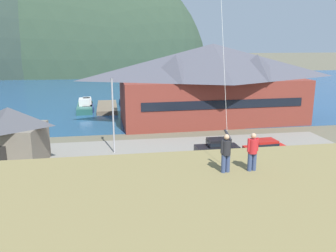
{
  "coord_description": "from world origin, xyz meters",
  "views": [
    {
      "loc": [
        -4.61,
        -24.03,
        11.18
      ],
      "look_at": [
        0.93,
        9.0,
        3.03
      ],
      "focal_mm": 37.45,
      "sensor_mm": 36.0,
      "label": 1
    }
  ],
  "objects_px": {
    "parked_car_mid_row_near": "(51,181)",
    "parking_light_pole": "(113,111)",
    "parked_car_back_row_left": "(266,148)",
    "wharf_dock": "(107,107)",
    "moored_boat_outer_mooring": "(127,103)",
    "parked_car_mid_row_center": "(217,147)",
    "parked_car_lone_by_shed": "(255,171)",
    "storage_shed_near_lot": "(11,136)",
    "moored_boat_inner_slip": "(85,107)",
    "person_kite_flyer": "(226,152)",
    "harbor_lodge": "(213,81)",
    "moored_boat_wharfside": "(87,106)",
    "person_companion": "(253,151)"
  },
  "relations": [
    {
      "from": "wharf_dock",
      "to": "parked_car_back_row_left",
      "type": "bearing_deg",
      "value": -61.75
    },
    {
      "from": "parked_car_mid_row_center",
      "to": "parked_car_lone_by_shed",
      "type": "height_order",
      "value": "same"
    },
    {
      "from": "storage_shed_near_lot",
      "to": "moored_boat_outer_mooring",
      "type": "height_order",
      "value": "storage_shed_near_lot"
    },
    {
      "from": "parked_car_mid_row_near",
      "to": "parking_light_pole",
      "type": "height_order",
      "value": "parking_light_pole"
    },
    {
      "from": "wharf_dock",
      "to": "person_kite_flyer",
      "type": "bearing_deg",
      "value": -83.08
    },
    {
      "from": "harbor_lodge",
      "to": "parking_light_pole",
      "type": "height_order",
      "value": "harbor_lodge"
    },
    {
      "from": "parking_light_pole",
      "to": "storage_shed_near_lot",
      "type": "bearing_deg",
      "value": -166.31
    },
    {
      "from": "parked_car_mid_row_near",
      "to": "person_kite_flyer",
      "type": "xyz_separation_m",
      "value": [
        9.49,
        -11.35,
        5.4
      ]
    },
    {
      "from": "parked_car_lone_by_shed",
      "to": "person_kite_flyer",
      "type": "distance_m",
      "value": 13.54
    },
    {
      "from": "parked_car_back_row_left",
      "to": "parked_car_mid_row_near",
      "type": "bearing_deg",
      "value": -165.26
    },
    {
      "from": "wharf_dock",
      "to": "person_kite_flyer",
      "type": "height_order",
      "value": "person_kite_flyer"
    },
    {
      "from": "wharf_dock",
      "to": "moored_boat_outer_mooring",
      "type": "xyz_separation_m",
      "value": [
        3.44,
        1.25,
        0.37
      ]
    },
    {
      "from": "parking_light_pole",
      "to": "person_kite_flyer",
      "type": "distance_m",
      "value": 21.2
    },
    {
      "from": "moored_boat_inner_slip",
      "to": "parking_light_pole",
      "type": "distance_m",
      "value": 23.95
    },
    {
      "from": "person_kite_flyer",
      "to": "person_companion",
      "type": "relative_size",
      "value": 1.07
    },
    {
      "from": "parked_car_lone_by_shed",
      "to": "person_companion",
      "type": "relative_size",
      "value": 2.42
    },
    {
      "from": "wharf_dock",
      "to": "parking_light_pole",
      "type": "relative_size",
      "value": 1.41
    },
    {
      "from": "harbor_lodge",
      "to": "storage_shed_near_lot",
      "type": "height_order",
      "value": "harbor_lodge"
    },
    {
      "from": "parked_car_mid_row_center",
      "to": "person_kite_flyer",
      "type": "distance_m",
      "value": 19.02
    },
    {
      "from": "storage_shed_near_lot",
      "to": "parked_car_mid_row_near",
      "type": "relative_size",
      "value": 1.54
    },
    {
      "from": "harbor_lodge",
      "to": "moored_boat_wharfside",
      "type": "relative_size",
      "value": 4.56
    },
    {
      "from": "person_companion",
      "to": "parked_car_mid_row_center",
      "type": "bearing_deg",
      "value": 77.04
    },
    {
      "from": "wharf_dock",
      "to": "parked_car_lone_by_shed",
      "type": "distance_m",
      "value": 36.01
    },
    {
      "from": "parked_car_back_row_left",
      "to": "parked_car_mid_row_near",
      "type": "xyz_separation_m",
      "value": [
        -19.28,
        -5.07,
        0.0
      ]
    },
    {
      "from": "moored_boat_outer_mooring",
      "to": "wharf_dock",
      "type": "bearing_deg",
      "value": -159.98
    },
    {
      "from": "harbor_lodge",
      "to": "wharf_dock",
      "type": "xyz_separation_m",
      "value": [
        -14.69,
        11.69,
        -5.42
      ]
    },
    {
      "from": "moored_boat_wharfside",
      "to": "person_companion",
      "type": "relative_size",
      "value": 3.39
    },
    {
      "from": "parked_car_mid_row_center",
      "to": "parked_car_lone_by_shed",
      "type": "xyz_separation_m",
      "value": [
        1.04,
        -6.75,
        0.0
      ]
    },
    {
      "from": "moored_boat_wharfside",
      "to": "parked_car_lone_by_shed",
      "type": "relative_size",
      "value": 1.4
    },
    {
      "from": "moored_boat_outer_mooring",
      "to": "parked_car_mid_row_center",
      "type": "distance_m",
      "value": 29.45
    },
    {
      "from": "parked_car_lone_by_shed",
      "to": "person_companion",
      "type": "xyz_separation_m",
      "value": [
        -5.06,
        -10.72,
        5.38
      ]
    },
    {
      "from": "parked_car_lone_by_shed",
      "to": "parked_car_back_row_left",
      "type": "bearing_deg",
      "value": 58.55
    },
    {
      "from": "moored_boat_wharfside",
      "to": "person_kite_flyer",
      "type": "height_order",
      "value": "person_kite_flyer"
    },
    {
      "from": "moored_boat_wharfside",
      "to": "parked_car_lone_by_shed",
      "type": "xyz_separation_m",
      "value": [
        14.95,
        -33.94,
        0.34
      ]
    },
    {
      "from": "moored_boat_wharfside",
      "to": "moored_boat_outer_mooring",
      "type": "bearing_deg",
      "value": 11.51
    },
    {
      "from": "moored_boat_inner_slip",
      "to": "parked_car_mid_row_center",
      "type": "bearing_deg",
      "value": -61.6
    },
    {
      "from": "storage_shed_near_lot",
      "to": "parked_car_lone_by_shed",
      "type": "bearing_deg",
      "value": -20.7
    },
    {
      "from": "parked_car_back_row_left",
      "to": "person_kite_flyer",
      "type": "xyz_separation_m",
      "value": [
        -9.79,
        -16.43,
        5.4
      ]
    },
    {
      "from": "storage_shed_near_lot",
      "to": "moored_boat_inner_slip",
      "type": "relative_size",
      "value": 0.84
    },
    {
      "from": "parked_car_mid_row_near",
      "to": "moored_boat_outer_mooring",
      "type": "bearing_deg",
      "value": 77.78
    },
    {
      "from": "harbor_lodge",
      "to": "person_kite_flyer",
      "type": "bearing_deg",
      "value": -105.65
    },
    {
      "from": "moored_boat_inner_slip",
      "to": "harbor_lodge",
      "type": "bearing_deg",
      "value": -30.54
    },
    {
      "from": "harbor_lodge",
      "to": "person_companion",
      "type": "relative_size",
      "value": 15.47
    },
    {
      "from": "moored_boat_outer_mooring",
      "to": "storage_shed_near_lot",
      "type": "bearing_deg",
      "value": -113.27
    },
    {
      "from": "storage_shed_near_lot",
      "to": "moored_boat_inner_slip",
      "type": "height_order",
      "value": "storage_shed_near_lot"
    },
    {
      "from": "harbor_lodge",
      "to": "wharf_dock",
      "type": "relative_size",
      "value": 2.53
    },
    {
      "from": "wharf_dock",
      "to": "person_kite_flyer",
      "type": "distance_m",
      "value": 45.49
    },
    {
      "from": "wharf_dock",
      "to": "parked_car_mid_row_near",
      "type": "distance_m",
      "value": 33.65
    },
    {
      "from": "parked_car_mid_row_near",
      "to": "parking_light_pole",
      "type": "xyz_separation_m",
      "value": [
        4.81,
        9.22,
        3.35
      ]
    },
    {
      "from": "parking_light_pole",
      "to": "person_kite_flyer",
      "type": "bearing_deg",
      "value": -77.19
    }
  ]
}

